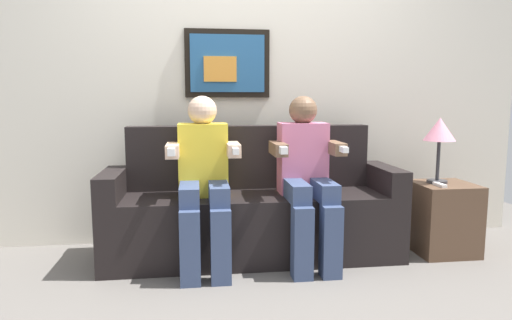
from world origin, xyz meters
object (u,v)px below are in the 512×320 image
side_table_right (443,218)px  table_lamp (440,132)px  person_on_left (204,175)px  couch (253,212)px  person_on_right (307,173)px  spare_remote_on_table (440,185)px

side_table_right → table_lamp: 0.61m
person_on_left → table_lamp: person_on_left is taller
person_on_left → side_table_right: (1.69, 0.06, -0.36)m
couch → person_on_right: person_on_right is taller
person_on_left → spare_remote_on_table: 1.60m
side_table_right → person_on_right: bearing=-176.5°
person_on_right → side_table_right: person_on_right is taller
couch → person_on_right: bearing=-26.5°
couch → table_lamp: size_ratio=4.35×
person_on_left → table_lamp: size_ratio=2.41×
person_on_left → table_lamp: bearing=3.1°
couch → spare_remote_on_table: couch is taller
person_on_right → spare_remote_on_table: (0.92, -0.03, -0.10)m
person_on_right → table_lamp: bearing=5.2°
table_lamp → side_table_right: bearing=-31.3°
table_lamp → person_on_right: bearing=-174.8°
couch → person_on_left: person_on_left is taller
side_table_right → spare_remote_on_table: spare_remote_on_table is taller
couch → spare_remote_on_table: bearing=-9.0°
spare_remote_on_table → person_on_left: bearing=178.9°
couch → side_table_right: size_ratio=4.00×
couch → person_on_left: size_ratio=1.80×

